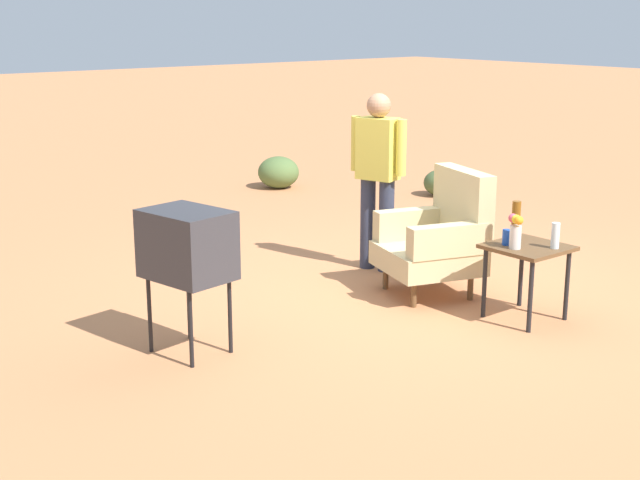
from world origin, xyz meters
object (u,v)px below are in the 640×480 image
object	(u,v)px
soda_can_blue	(507,237)
bottle_tall_amber	(516,220)
side_table	(527,256)
bottle_short_clear	(555,236)
flower_vase	(516,230)
tv_on_stand	(187,245)
person_standing	(378,171)
armchair	(439,237)

from	to	relation	value
soda_can_blue	bottle_tall_amber	xyz separation A→B (m)	(-0.10, 0.23, 0.09)
soda_can_blue	side_table	bearing A→B (deg)	44.63
side_table	bottle_tall_amber	distance (m)	0.34
side_table	bottle_short_clear	xyz separation A→B (m)	(0.18, 0.09, 0.19)
bottle_short_clear	bottle_tall_amber	xyz separation A→B (m)	(-0.40, 0.02, 0.05)
soda_can_blue	flower_vase	world-z (taller)	flower_vase
side_table	bottle_tall_amber	bearing A→B (deg)	152.76
tv_on_stand	bottle_tall_amber	xyz separation A→B (m)	(0.81, 2.53, -0.04)
bottle_tall_amber	flower_vase	size ratio (longest dim) A/B	1.13
person_standing	bottle_short_clear	bearing A→B (deg)	1.80
armchair	bottle_tall_amber	distance (m)	0.73
side_table	soda_can_blue	bearing A→B (deg)	-135.37
soda_can_blue	bottle_tall_amber	world-z (taller)	bottle_tall_amber
tv_on_stand	flower_vase	bearing A→B (deg)	65.73
side_table	tv_on_stand	world-z (taller)	tv_on_stand
person_standing	flower_vase	distance (m)	1.77
armchair	soda_can_blue	xyz separation A→B (m)	(0.77, -0.06, 0.16)
side_table	tv_on_stand	size ratio (longest dim) A/B	0.58
soda_can_blue	bottle_short_clear	bearing A→B (deg)	34.70
bottle_short_clear	bottle_tall_amber	world-z (taller)	bottle_tall_amber
tv_on_stand	person_standing	distance (m)	2.56
side_table	soda_can_blue	distance (m)	0.22
side_table	soda_can_blue	xyz separation A→B (m)	(-0.12, -0.12, 0.15)
bottle_tall_amber	person_standing	bearing A→B (deg)	-176.95
side_table	soda_can_blue	size ratio (longest dim) A/B	4.87
bottle_short_clear	flower_vase	xyz separation A→B (m)	(-0.19, -0.24, 0.05)
armchair	soda_can_blue	world-z (taller)	armchair
side_table	flower_vase	world-z (taller)	flower_vase
bottle_short_clear	flower_vase	world-z (taller)	flower_vase
armchair	bottle_tall_amber	xyz separation A→B (m)	(0.67, 0.16, 0.25)
armchair	flower_vase	xyz separation A→B (m)	(0.88, -0.10, 0.24)
bottle_short_clear	soda_can_blue	bearing A→B (deg)	-145.30
person_standing	flower_vase	bearing A→B (deg)	-5.97
bottle_tall_amber	bottle_short_clear	bearing A→B (deg)	-3.02
side_table	bottle_short_clear	bearing A→B (deg)	26.62
bottle_short_clear	soda_can_blue	size ratio (longest dim) A/B	1.64
bottle_short_clear	soda_can_blue	xyz separation A→B (m)	(-0.30, -0.21, -0.04)
tv_on_stand	bottle_tall_amber	world-z (taller)	tv_on_stand
side_table	person_standing	bearing A→B (deg)	179.02
person_standing	bottle_tall_amber	size ratio (longest dim) A/B	5.47
tv_on_stand	bottle_tall_amber	size ratio (longest dim) A/B	3.43
tv_on_stand	soda_can_blue	world-z (taller)	tv_on_stand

